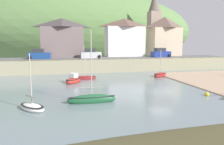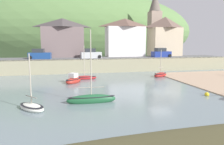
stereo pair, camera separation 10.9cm
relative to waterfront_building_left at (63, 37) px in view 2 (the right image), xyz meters
The scene contains 15 objects.
quay_seawall 14.37m from the waterfront_building_left, 35.11° to the right, with size 48.00×9.40×2.40m.
hillside_backdrop 30.91m from the waterfront_building_left, 77.08° to the left, with size 80.00×44.00×26.97m.
waterfront_building_left is the anchor object (origin of this frame).
waterfront_building_centre 13.85m from the waterfront_building_left, ahead, with size 8.83×4.52×8.48m.
waterfront_building_right 23.71m from the waterfront_building_left, ahead, with size 7.23×5.08×9.11m.
church_with_spire 23.46m from the waterfront_building_left, ahead, with size 3.00×3.00×15.92m.
sailboat_white_hull 29.20m from the waterfront_building_left, 85.07° to the right, with size 4.56×0.99×6.84m.
sailboat_far_left 30.23m from the waterfront_building_left, 95.08° to the right, with size 2.78×2.97×4.78m.
sailboat_tall_mast 19.15m from the waterfront_building_left, 85.97° to the right, with size 2.87×3.11×1.55m.
dinghy_open_wooden 22.78m from the waterfront_building_left, 45.12° to the right, with size 3.43×3.00×4.52m.
sailboat_blue_trim 16.94m from the waterfront_building_left, 78.78° to the right, with size 3.70×1.22×5.21m.
parked_car_near_slipway 7.15m from the waterfront_building_left, 134.51° to the right, with size 4.25×2.10×1.95m.
parked_car_by_wall 7.79m from the waterfront_building_left, 39.82° to the right, with size 4.24×2.07×1.95m.
parked_car_end_of_row 21.47m from the waterfront_building_left, 12.25° to the right, with size 4.25×2.11×1.95m.
mooring_buoy 32.64m from the waterfront_building_left, 63.03° to the right, with size 0.47×0.47×0.47m.
Camera 2 is at (-10.86, -22.33, 5.49)m, focal length 34.32 mm.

